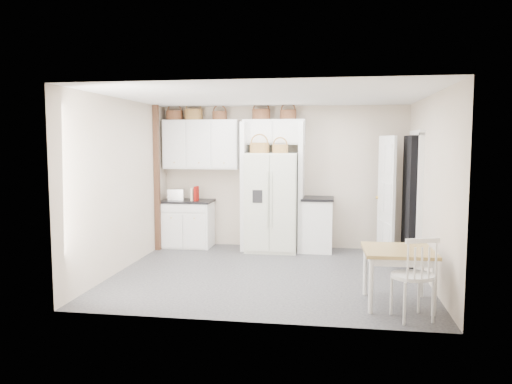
# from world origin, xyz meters

# --- Properties ---
(floor) EXTENTS (4.50, 4.50, 0.00)m
(floor) POSITION_xyz_m (0.00, 0.00, 0.00)
(floor) COLOR #25242A
(floor) RESTS_ON ground
(ceiling) EXTENTS (4.50, 4.50, 0.00)m
(ceiling) POSITION_xyz_m (0.00, 0.00, 2.60)
(ceiling) COLOR white
(ceiling) RESTS_ON wall_back
(wall_back) EXTENTS (4.50, 0.00, 4.50)m
(wall_back) POSITION_xyz_m (0.00, 2.00, 1.30)
(wall_back) COLOR #C0AB93
(wall_back) RESTS_ON floor
(wall_left) EXTENTS (0.00, 4.00, 4.00)m
(wall_left) POSITION_xyz_m (-2.25, 0.00, 1.30)
(wall_left) COLOR #C0AB93
(wall_left) RESTS_ON floor
(wall_right) EXTENTS (0.00, 4.00, 4.00)m
(wall_right) POSITION_xyz_m (2.25, 0.00, 1.30)
(wall_right) COLOR #C0AB93
(wall_right) RESTS_ON floor
(refrigerator) EXTENTS (0.91, 0.73, 1.76)m
(refrigerator) POSITION_xyz_m (-0.15, 1.61, 0.88)
(refrigerator) COLOR silver
(refrigerator) RESTS_ON floor
(base_cab_left) EXTENTS (0.90, 0.57, 0.84)m
(base_cab_left) POSITION_xyz_m (-1.75, 1.70, 0.42)
(base_cab_left) COLOR white
(base_cab_left) RESTS_ON floor
(base_cab_right) EXTENTS (0.52, 0.63, 0.92)m
(base_cab_right) POSITION_xyz_m (0.65, 1.70, 0.46)
(base_cab_right) COLOR white
(base_cab_right) RESTS_ON floor
(dining_table) EXTENTS (0.84, 0.84, 0.68)m
(dining_table) POSITION_xyz_m (1.70, -1.15, 0.34)
(dining_table) COLOR brown
(dining_table) RESTS_ON floor
(windsor_chair) EXTENTS (0.59, 0.56, 0.97)m
(windsor_chair) POSITION_xyz_m (1.80, -1.62, 0.49)
(windsor_chair) COLOR white
(windsor_chair) RESTS_ON floor
(counter_left) EXTENTS (0.94, 0.61, 0.04)m
(counter_left) POSITION_xyz_m (-1.75, 1.70, 0.85)
(counter_left) COLOR black
(counter_left) RESTS_ON base_cab_left
(counter_right) EXTENTS (0.57, 0.67, 0.04)m
(counter_right) POSITION_xyz_m (0.65, 1.70, 0.94)
(counter_right) COLOR black
(counter_right) RESTS_ON base_cab_right
(toaster) EXTENTS (0.31, 0.20, 0.20)m
(toaster) POSITION_xyz_m (-1.95, 1.69, 0.97)
(toaster) COLOR silver
(toaster) RESTS_ON counter_left
(cookbook_red) EXTENTS (0.05, 0.18, 0.27)m
(cookbook_red) POSITION_xyz_m (-1.55, 1.62, 1.01)
(cookbook_red) COLOR maroon
(cookbook_red) RESTS_ON counter_left
(cookbook_cream) EXTENTS (0.07, 0.16, 0.24)m
(cookbook_cream) POSITION_xyz_m (-1.61, 1.62, 0.99)
(cookbook_cream) COLOR #F7E7C2
(cookbook_cream) RESTS_ON counter_left
(basket_upper_a) EXTENTS (0.30, 0.30, 0.17)m
(basket_upper_a) POSITION_xyz_m (-2.01, 1.83, 2.44)
(basket_upper_a) COLOR brown
(basket_upper_a) RESTS_ON upper_cabinet
(basket_upper_b) EXTENTS (0.34, 0.34, 0.20)m
(basket_upper_b) POSITION_xyz_m (-1.64, 1.83, 2.45)
(basket_upper_b) COLOR brown
(basket_upper_b) RESTS_ON upper_cabinet
(basket_upper_c) EXTENTS (0.27, 0.27, 0.15)m
(basket_upper_c) POSITION_xyz_m (-1.15, 1.83, 2.43)
(basket_upper_c) COLOR brown
(basket_upper_c) RESTS_ON upper_cabinet
(basket_bridge_a) EXTENTS (0.33, 0.33, 0.18)m
(basket_bridge_a) POSITION_xyz_m (-0.38, 1.83, 2.44)
(basket_bridge_a) COLOR brown
(basket_bridge_a) RESTS_ON bridge_cabinet
(basket_bridge_b) EXTENTS (0.29, 0.29, 0.17)m
(basket_bridge_b) POSITION_xyz_m (0.11, 1.83, 2.43)
(basket_bridge_b) COLOR brown
(basket_bridge_b) RESTS_ON bridge_cabinet
(basket_fridge_a) EXTENTS (0.34, 0.34, 0.18)m
(basket_fridge_a) POSITION_xyz_m (-0.37, 1.51, 1.85)
(basket_fridge_a) COLOR brown
(basket_fridge_a) RESTS_ON refrigerator
(basket_fridge_b) EXTENTS (0.28, 0.28, 0.15)m
(basket_fridge_b) POSITION_xyz_m (-0.00, 1.51, 1.83)
(basket_fridge_b) COLOR brown
(basket_fridge_b) RESTS_ON refrigerator
(upper_cabinet) EXTENTS (1.40, 0.34, 0.90)m
(upper_cabinet) POSITION_xyz_m (-1.50, 1.83, 1.90)
(upper_cabinet) COLOR white
(upper_cabinet) RESTS_ON wall_back
(bridge_cabinet) EXTENTS (1.12, 0.34, 0.45)m
(bridge_cabinet) POSITION_xyz_m (-0.15, 1.83, 2.12)
(bridge_cabinet) COLOR white
(bridge_cabinet) RESTS_ON wall_back
(fridge_panel_left) EXTENTS (0.08, 0.60, 2.30)m
(fridge_panel_left) POSITION_xyz_m (-0.66, 1.70, 1.15)
(fridge_panel_left) COLOR white
(fridge_panel_left) RESTS_ON floor
(fridge_panel_right) EXTENTS (0.08, 0.60, 2.30)m
(fridge_panel_right) POSITION_xyz_m (0.36, 1.70, 1.15)
(fridge_panel_right) COLOR white
(fridge_panel_right) RESTS_ON floor
(trim_post) EXTENTS (0.09, 0.09, 2.60)m
(trim_post) POSITION_xyz_m (-2.20, 1.35, 1.30)
(trim_post) COLOR #45221B
(trim_post) RESTS_ON floor
(doorway_void) EXTENTS (0.18, 0.85, 2.05)m
(doorway_void) POSITION_xyz_m (2.16, 1.00, 1.02)
(doorway_void) COLOR black
(doorway_void) RESTS_ON floor
(door_slab) EXTENTS (0.21, 0.79, 2.05)m
(door_slab) POSITION_xyz_m (1.80, 1.33, 1.02)
(door_slab) COLOR white
(door_slab) RESTS_ON floor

